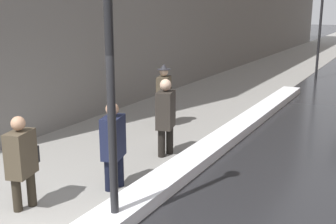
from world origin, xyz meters
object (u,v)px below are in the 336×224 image
lamp_post (109,50)px  pedestrian_nearside (113,142)px  pedestrian_in_glasses (166,114)px  pedestrian_in_fedora (164,93)px  pedestrian_with_shoulder_bag (22,159)px

lamp_post → pedestrian_nearside: bearing=126.2°
pedestrian_nearside → pedestrian_in_glasses: size_ratio=0.93×
pedestrian_nearside → lamp_post: bearing=20.3°
pedestrian_in_glasses → pedestrian_in_fedora: size_ratio=1.00×
lamp_post → pedestrian_nearside: (-0.77, 1.05, -1.71)m
pedestrian_with_shoulder_bag → pedestrian_nearside: size_ratio=0.97×
pedestrian_with_shoulder_bag → pedestrian_in_fedora: 5.30m
pedestrian_in_glasses → pedestrian_in_fedora: bearing=-165.6°
pedestrian_with_shoulder_bag → pedestrian_in_glasses: (0.75, 3.24, 0.09)m
lamp_post → pedestrian_with_shoulder_bag: bearing=-171.0°
pedestrian_with_shoulder_bag → pedestrian_in_glasses: bearing=151.0°
pedestrian_with_shoulder_bag → pedestrian_in_glasses: size_ratio=0.91×
pedestrian_with_shoulder_bag → pedestrian_in_fedora: size_ratio=0.91×
lamp_post → pedestrian_in_fedora: (-2.01, 5.03, -1.66)m
pedestrian_nearside → pedestrian_in_glasses: 1.94m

